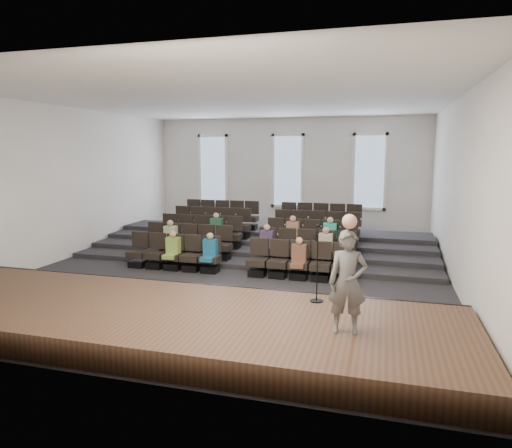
# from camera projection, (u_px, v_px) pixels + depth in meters

# --- Properties ---
(ground) EXTENTS (14.00, 14.00, 0.00)m
(ground) POSITION_uv_depth(u_px,v_px,m) (240.00, 269.00, 13.86)
(ground) COLOR black
(ground) RESTS_ON ground
(ceiling) EXTENTS (12.00, 14.00, 0.02)m
(ceiling) POSITION_uv_depth(u_px,v_px,m) (239.00, 100.00, 13.08)
(ceiling) COLOR white
(ceiling) RESTS_ON ground
(wall_back) EXTENTS (12.00, 0.04, 5.00)m
(wall_back) POSITION_uv_depth(u_px,v_px,m) (288.00, 175.00, 20.14)
(wall_back) COLOR white
(wall_back) RESTS_ON ground
(wall_front) EXTENTS (12.00, 0.04, 5.00)m
(wall_front) POSITION_uv_depth(u_px,v_px,m) (95.00, 222.00, 6.80)
(wall_front) COLOR white
(wall_front) RESTS_ON ground
(wall_left) EXTENTS (0.04, 14.00, 5.00)m
(wall_left) POSITION_uv_depth(u_px,v_px,m) (66.00, 183.00, 15.09)
(wall_left) COLOR white
(wall_left) RESTS_ON ground
(wall_right) EXTENTS (0.04, 14.00, 5.00)m
(wall_right) POSITION_uv_depth(u_px,v_px,m) (459.00, 192.00, 11.86)
(wall_right) COLOR white
(wall_right) RESTS_ON ground
(stage) EXTENTS (11.80, 3.60, 0.50)m
(stage) POSITION_uv_depth(u_px,v_px,m) (161.00, 320.00, 8.98)
(stage) COLOR #47341E
(stage) RESTS_ON ground
(stage_lip) EXTENTS (11.80, 0.06, 0.52)m
(stage_lip) POSITION_uv_depth(u_px,v_px,m) (196.00, 294.00, 10.66)
(stage_lip) COLOR black
(stage_lip) RESTS_ON ground
(risers) EXTENTS (11.80, 4.80, 0.60)m
(risers) POSITION_uv_depth(u_px,v_px,m) (266.00, 243.00, 16.85)
(risers) COLOR black
(risers) RESTS_ON ground
(seating_rows) EXTENTS (6.80, 4.70, 1.67)m
(seating_rows) POSITION_uv_depth(u_px,v_px,m) (254.00, 238.00, 15.22)
(seating_rows) COLOR black
(seating_rows) RESTS_ON ground
(windows) EXTENTS (8.44, 0.10, 3.24)m
(windows) POSITION_uv_depth(u_px,v_px,m) (288.00, 171.00, 20.05)
(windows) COLOR white
(windows) RESTS_ON wall_back
(audience) EXTENTS (5.45, 2.64, 1.10)m
(audience) POSITION_uv_depth(u_px,v_px,m) (253.00, 240.00, 14.09)
(audience) COLOR #83A441
(audience) RESTS_ON seating_rows
(speaker) EXTENTS (0.69, 0.50, 1.75)m
(speaker) POSITION_uv_depth(u_px,v_px,m) (348.00, 282.00, 7.61)
(speaker) COLOR #575553
(speaker) RESTS_ON stage
(mic_stand) EXTENTS (0.27, 0.27, 1.60)m
(mic_stand) POSITION_uv_depth(u_px,v_px,m) (317.00, 279.00, 9.27)
(mic_stand) COLOR black
(mic_stand) RESTS_ON stage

